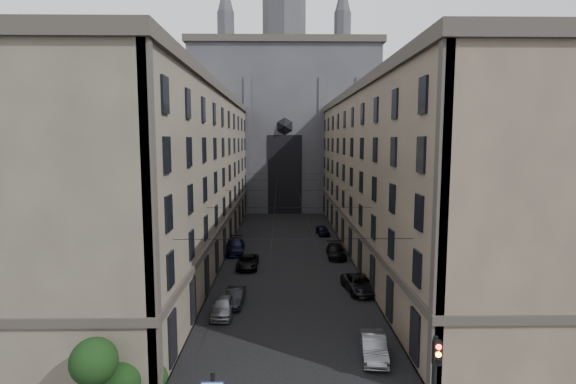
{
  "coord_description": "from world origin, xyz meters",
  "views": [
    {
      "loc": [
        -0.77,
        -15.5,
        13.24
      ],
      "look_at": [
        -0.28,
        13.6,
        9.82
      ],
      "focal_mm": 28.0,
      "sensor_mm": 36.0,
      "label": 1
    }
  ],
  "objects": [
    {
      "name": "tram_wires",
      "position": [
        0.0,
        35.63,
        7.25
      ],
      "size": [
        14.0,
        60.0,
        0.43
      ],
      "color": "black",
      "rests_on": "ground"
    },
    {
      "name": "car_left_midnear",
      "position": [
        -4.46,
        19.4,
        0.64
      ],
      "size": [
        1.56,
        3.96,
        1.28
      ],
      "primitive_type": "imported",
      "rotation": [
        0.0,
        0.0,
        -0.05
      ],
      "color": "black",
      "rests_on": "ground"
    },
    {
      "name": "car_left_far",
      "position": [
        -6.2,
        36.04,
        0.81
      ],
      "size": [
        2.46,
        5.67,
        1.62
      ],
      "primitive_type": "imported",
      "rotation": [
        0.0,
        0.0,
        0.03
      ],
      "color": "black",
      "rests_on": "ground"
    },
    {
      "name": "car_left_near",
      "position": [
        -5.15,
        17.25,
        0.7
      ],
      "size": [
        1.66,
        4.11,
        1.4
      ],
      "primitive_type": "imported",
      "rotation": [
        0.0,
        0.0,
        0.0
      ],
      "color": "slate",
      "rests_on": "ground"
    },
    {
      "name": "car_right_far",
      "position": [
        5.09,
        45.76,
        0.64
      ],
      "size": [
        1.87,
        3.89,
        1.28
      ],
      "primitive_type": "imported",
      "rotation": [
        0.0,
        0.0,
        0.1
      ],
      "color": "black",
      "rests_on": "ground"
    },
    {
      "name": "car_right_near",
      "position": [
        4.89,
        10.44,
        0.69
      ],
      "size": [
        1.9,
        4.32,
        1.38
      ],
      "primitive_type": "imported",
      "rotation": [
        0.0,
        0.0,
        -0.11
      ],
      "color": "slate",
      "rests_on": "ground"
    },
    {
      "name": "building_right",
      "position": [
        13.44,
        36.0,
        9.34
      ],
      "size": [
        13.6,
        60.6,
        18.85
      ],
      "color": "brown",
      "rests_on": "ground"
    },
    {
      "name": "sidewalk_right",
      "position": [
        10.5,
        36.0,
        0.07
      ],
      "size": [
        7.0,
        80.0,
        0.15
      ],
      "primitive_type": "cube",
      "color": "#383533",
      "rests_on": "ground"
    },
    {
      "name": "sidewalk_left",
      "position": [
        -10.5,
        36.0,
        0.07
      ],
      "size": [
        7.0,
        80.0,
        0.15
      ],
      "primitive_type": "cube",
      "color": "#383533",
      "rests_on": "ground"
    },
    {
      "name": "car_left_midfar",
      "position": [
        -4.2,
        29.82,
        0.65
      ],
      "size": [
        2.16,
        4.65,
        1.29
      ],
      "primitive_type": "imported",
      "rotation": [
        0.0,
        0.0,
        -0.0
      ],
      "color": "black",
      "rests_on": "ground"
    },
    {
      "name": "shrub_cluster",
      "position": [
        -8.72,
        5.01,
        1.8
      ],
      "size": [
        3.9,
        4.4,
        3.9
      ],
      "color": "black",
      "rests_on": "sidewalk_left"
    },
    {
      "name": "car_right_midnear",
      "position": [
        6.11,
        22.31,
        0.7
      ],
      "size": [
        2.94,
        5.28,
        1.4
      ],
      "primitive_type": "imported",
      "rotation": [
        0.0,
        0.0,
        0.13
      ],
      "color": "black",
      "rests_on": "ground"
    },
    {
      "name": "building_left",
      "position": [
        -13.44,
        36.0,
        9.34
      ],
      "size": [
        13.6,
        60.6,
        18.85
      ],
      "color": "#4F483C",
      "rests_on": "ground"
    },
    {
      "name": "car_right_midfar",
      "position": [
        5.49,
        33.89,
        0.71
      ],
      "size": [
        2.09,
        4.96,
        1.43
      ],
      "primitive_type": "imported",
      "rotation": [
        0.0,
        0.0,
        -0.02
      ],
      "color": "black",
      "rests_on": "ground"
    },
    {
      "name": "traffic_light_right",
      "position": [
        5.6,
        1.92,
        3.29
      ],
      "size": [
        0.34,
        0.5,
        5.2
      ],
      "color": "black",
      "rests_on": "ground"
    },
    {
      "name": "gothic_tower",
      "position": [
        0.0,
        74.96,
        17.8
      ],
      "size": [
        35.0,
        23.0,
        58.0
      ],
      "color": "#2D2D33",
      "rests_on": "ground"
    }
  ]
}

